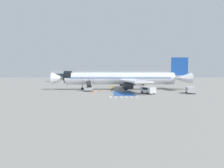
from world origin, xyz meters
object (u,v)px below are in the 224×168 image
Objects in this scene: boarding_stairs_forward at (89,88)px; ground_crew_2 at (112,88)px; service_van_1 at (190,89)px; fuel_tanker at (136,82)px; traffic_cone_0 at (94,92)px; airliner at (122,78)px; service_van_0 at (148,90)px; ground_crew_1 at (111,88)px; traffic_cone_1 at (100,90)px; ground_crew_0 at (147,88)px; terminal_building at (110,76)px.

boarding_stairs_forward is 7.50m from ground_crew_2.
boarding_stairs_forward reaches higher than service_van_1.
service_van_1 reaches higher than ground_crew_2.
service_van_1 is 22.99m from ground_crew_2.
traffic_cone_0 is at bearing -20.59° from fuel_tanker.
boarding_stairs_forward is at bearing 113.29° from airliner.
ground_crew_1 is (-9.63, 7.20, -0.15)m from service_van_0.
boarding_stairs_forward is at bearing 163.96° from traffic_cone_1.
fuel_tanker is 34.21m from ground_crew_1.
ground_crew_2 is 2.43× the size of traffic_cone_0.
ground_crew_0 is (1.77, 8.74, -0.14)m from service_van_0.
service_van_0 is 13.79m from ground_crew_2.
service_van_0 is at bearing -156.18° from airliner.
ground_crew_1 is at bearing 148.61° from airliner.
boarding_stairs_forward reaches higher than ground_crew_0.
fuel_tanker reaches higher than service_van_1.
fuel_tanker is (19.81, 30.15, 0.65)m from boarding_stairs_forward.
traffic_cone_0 is at bearing -72.99° from boarding_stairs_forward.
ground_crew_0 is (-9.93, 8.03, -0.12)m from service_van_1.
service_van_0 reaches higher than ground_crew_2.
traffic_cone_0 is at bearing -32.23° from service_van_0.
ground_crew_0 is 11.09m from ground_crew_2.
traffic_cone_0 is (-5.39, -7.92, -0.62)m from ground_crew_2.
boarding_stairs_forward is at bearing -95.44° from terminal_building.
service_van_0 is (5.89, -13.33, -2.70)m from airliner.
ground_crew_2 is 4.69m from traffic_cone_1.
service_van_0 reaches higher than ground_crew_0.
fuel_tanker is 0.11× the size of terminal_building.
airliner is 67.97× the size of traffic_cone_1.
boarding_stairs_forward reaches higher than fuel_tanker.
ground_crew_2 is (-9.21, 10.27, -0.15)m from service_van_0.
service_van_0 reaches higher than traffic_cone_1.
service_van_1 is at bearing 121.96° from ground_crew_0.
terminal_building reaches higher than ground_crew_1.
fuel_tanker reaches higher than service_van_0.
ground_crew_1 reaches higher than traffic_cone_1.
airliner is 76.39m from terminal_building.
ground_crew_0 is 2.44× the size of traffic_cone_1.
service_van_1 is 2.95× the size of ground_crew_1.
service_van_1 is 2.94× the size of ground_crew_0.
traffic_cone_1 is at bearing 83.95° from ground_crew_2.
service_van_0 is 14.81m from traffic_cone_0.
fuel_tanker is 35.20m from traffic_cone_1.
service_van_0 is 6.78× the size of traffic_cone_0.
service_van_0 is at bearing 0.67° from fuel_tanker.
terminal_building is at bearing 120.35° from service_van_1.
traffic_cone_0 is (-26.30, 1.63, -0.74)m from service_van_1.
service_van_1 is (28.26, -8.03, 0.09)m from boarding_stairs_forward.
ground_crew_1 is at bearing -59.90° from service_van_0.
airliner is at bearing -86.12° from ground_crew_2.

